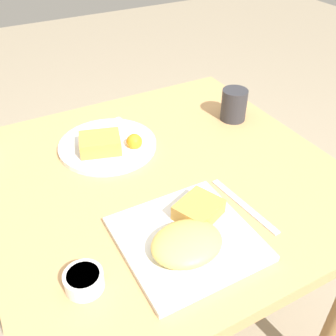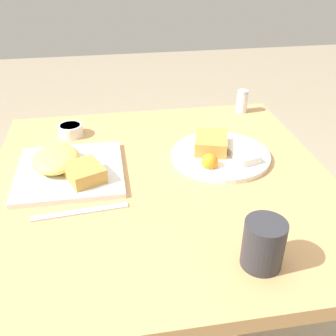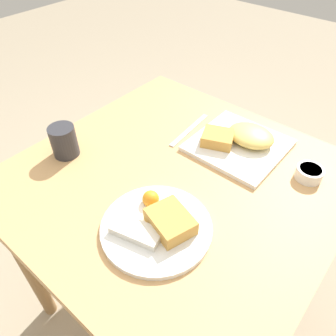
% 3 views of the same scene
% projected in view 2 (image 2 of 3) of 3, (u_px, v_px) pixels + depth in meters
% --- Properties ---
extents(dining_table, '(0.88, 0.87, 0.76)m').
position_uv_depth(dining_table, '(163.00, 209.00, 1.05)').
color(dining_table, tan).
rests_on(dining_table, ground_plane).
extents(plate_square_near, '(0.27, 0.27, 0.06)m').
position_uv_depth(plate_square_near, '(67.00, 167.00, 1.00)').
color(plate_square_near, white).
rests_on(plate_square_near, dining_table).
extents(plate_oval_far, '(0.27, 0.27, 0.05)m').
position_uv_depth(plate_oval_far, '(219.00, 153.00, 1.08)').
color(plate_oval_far, white).
rests_on(plate_oval_far, dining_table).
extents(sauce_ramekin, '(0.07, 0.07, 0.03)m').
position_uv_depth(sauce_ramekin, '(71.00, 130.00, 1.19)').
color(sauce_ramekin, white).
rests_on(sauce_ramekin, dining_table).
extents(salt_shaker, '(0.04, 0.04, 0.08)m').
position_uv_depth(salt_shaker, '(242.00, 103.00, 1.34)').
color(salt_shaker, white).
rests_on(salt_shaker, dining_table).
extents(butter_knife, '(0.03, 0.21, 0.00)m').
position_uv_depth(butter_knife, '(80.00, 212.00, 0.87)').
color(butter_knife, silver).
rests_on(butter_knife, dining_table).
extents(coffee_mug, '(0.08, 0.08, 0.10)m').
position_uv_depth(coffee_mug, '(263.00, 244.00, 0.72)').
color(coffee_mug, '#2D2D33').
rests_on(coffee_mug, dining_table).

